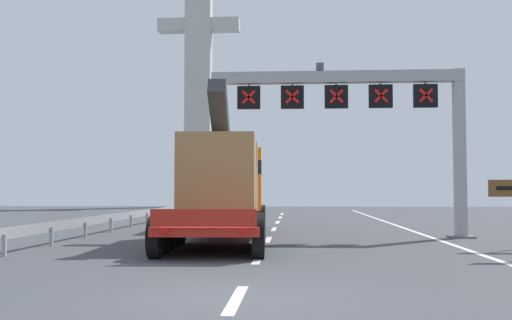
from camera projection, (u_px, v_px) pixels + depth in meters
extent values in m
plane|color=#424449|center=(231.00, 298.00, 9.81)|extent=(112.00, 112.00, 0.00)
cube|color=silver|center=(236.00, 300.00, 9.64)|extent=(0.20, 2.60, 0.01)
cube|color=silver|center=(258.00, 258.00, 15.46)|extent=(0.20, 2.60, 0.01)
cube|color=silver|center=(268.00, 240.00, 21.28)|extent=(0.20, 2.60, 0.01)
cube|color=silver|center=(274.00, 229.00, 27.10)|extent=(0.20, 2.60, 0.01)
cube|color=silver|center=(278.00, 222.00, 32.92)|extent=(0.20, 2.60, 0.01)
cube|color=silver|center=(280.00, 218.00, 38.74)|extent=(0.20, 2.60, 0.01)
cube|color=silver|center=(282.00, 214.00, 44.56)|extent=(0.20, 2.60, 0.01)
cube|color=silver|center=(437.00, 240.00, 21.36)|extent=(0.20, 63.00, 0.01)
cube|color=#9EA0A5|center=(460.00, 153.00, 22.45)|extent=(0.40, 0.40, 6.42)
cube|color=slate|center=(461.00, 237.00, 22.29)|extent=(0.90, 0.90, 0.08)
cube|color=#9EA0A5|center=(336.00, 77.00, 22.90)|extent=(9.68, 0.44, 0.44)
cube|color=#4C4C51|center=(320.00, 67.00, 22.97)|extent=(0.28, 0.40, 0.28)
cube|color=black|center=(425.00, 96.00, 22.64)|extent=(0.89, 0.24, 0.89)
cube|color=#9EA0A5|center=(425.00, 83.00, 22.67)|extent=(0.08, 0.08, 0.16)
cube|color=red|center=(426.00, 95.00, 22.51)|extent=(0.55, 0.02, 0.55)
cube|color=red|center=(426.00, 95.00, 22.51)|extent=(0.55, 0.02, 0.55)
cube|color=black|center=(381.00, 96.00, 22.75)|extent=(0.89, 0.24, 0.89)
cube|color=#9EA0A5|center=(380.00, 84.00, 22.78)|extent=(0.08, 0.08, 0.16)
cube|color=red|center=(381.00, 96.00, 22.62)|extent=(0.55, 0.02, 0.55)
cube|color=red|center=(381.00, 96.00, 22.62)|extent=(0.55, 0.02, 0.55)
cube|color=black|center=(336.00, 97.00, 22.86)|extent=(0.89, 0.24, 0.89)
cube|color=#9EA0A5|center=(336.00, 84.00, 22.89)|extent=(0.08, 0.08, 0.16)
cube|color=red|center=(336.00, 96.00, 22.74)|extent=(0.55, 0.02, 0.55)
cube|color=red|center=(336.00, 96.00, 22.74)|extent=(0.55, 0.02, 0.55)
cube|color=black|center=(292.00, 97.00, 22.98)|extent=(0.89, 0.24, 0.89)
cube|color=#9EA0A5|center=(292.00, 85.00, 23.00)|extent=(0.08, 0.08, 0.16)
cube|color=red|center=(292.00, 97.00, 22.85)|extent=(0.55, 0.02, 0.55)
cube|color=red|center=(292.00, 97.00, 22.85)|extent=(0.55, 0.02, 0.55)
cube|color=black|center=(249.00, 98.00, 23.09)|extent=(0.89, 0.24, 0.89)
cube|color=#9EA0A5|center=(249.00, 85.00, 23.11)|extent=(0.08, 0.08, 0.16)
cube|color=red|center=(249.00, 97.00, 22.96)|extent=(0.55, 0.02, 0.55)
cube|color=red|center=(249.00, 97.00, 22.96)|extent=(0.55, 0.02, 0.55)
cube|color=red|center=(221.00, 222.00, 19.98)|extent=(3.25, 10.51, 0.24)
cube|color=red|center=(203.00, 218.00, 14.73)|extent=(2.66, 0.20, 0.44)
cylinder|color=black|center=(155.00, 237.00, 15.51)|extent=(0.37, 1.11, 1.10)
cylinder|color=black|center=(258.00, 238.00, 15.45)|extent=(0.37, 1.11, 1.10)
cylinder|color=black|center=(163.00, 234.00, 16.56)|extent=(0.37, 1.11, 1.10)
cylinder|color=black|center=(259.00, 235.00, 16.50)|extent=(0.37, 1.11, 1.10)
cylinder|color=black|center=(169.00, 232.00, 17.60)|extent=(0.37, 1.11, 1.10)
cylinder|color=black|center=(260.00, 232.00, 17.55)|extent=(0.37, 1.11, 1.10)
cylinder|color=black|center=(175.00, 230.00, 18.65)|extent=(0.37, 1.11, 1.10)
cylinder|color=black|center=(260.00, 230.00, 18.59)|extent=(0.37, 1.11, 1.10)
cylinder|color=black|center=(180.00, 227.00, 19.70)|extent=(0.37, 1.11, 1.10)
cylinder|color=black|center=(261.00, 228.00, 19.64)|extent=(0.37, 1.11, 1.10)
cube|color=orange|center=(233.00, 183.00, 27.14)|extent=(2.71, 3.31, 3.10)
cube|color=black|center=(233.00, 168.00, 27.18)|extent=(2.74, 3.33, 0.60)
cylinder|color=black|center=(207.00, 216.00, 27.97)|extent=(0.39, 1.11, 1.10)
cylinder|color=black|center=(262.00, 217.00, 27.91)|extent=(0.39, 1.11, 1.10)
cylinder|color=black|center=(203.00, 218.00, 25.97)|extent=(0.39, 1.11, 1.10)
cylinder|color=black|center=(261.00, 219.00, 25.91)|extent=(0.39, 1.11, 1.10)
cube|color=#9E7A47|center=(222.00, 178.00, 20.46)|extent=(2.63, 5.82, 2.70)
cube|color=#2D2D33|center=(220.00, 119.00, 19.70)|extent=(0.69, 2.96, 2.29)
cube|color=red|center=(164.00, 230.00, 14.69)|extent=(0.20, 0.07, 0.12)
cube|color=red|center=(243.00, 230.00, 14.65)|extent=(0.20, 0.07, 0.12)
cube|color=#999EA3|center=(98.00, 220.00, 23.79)|extent=(0.04, 31.09, 0.32)
cube|color=#999EA3|center=(4.00, 245.00, 16.02)|extent=(0.10, 0.10, 0.60)
cube|color=#999EA3|center=(51.00, 236.00, 19.12)|extent=(0.10, 0.10, 0.60)
cube|color=#999EA3|center=(85.00, 230.00, 22.22)|extent=(0.10, 0.10, 0.60)
cube|color=#999EA3|center=(111.00, 225.00, 25.32)|extent=(0.10, 0.10, 0.60)
cube|color=#999EA3|center=(131.00, 221.00, 28.42)|extent=(0.10, 0.10, 0.60)
cube|color=#999EA3|center=(147.00, 218.00, 31.52)|extent=(0.10, 0.10, 0.60)
cube|color=#999EA3|center=(160.00, 216.00, 34.61)|extent=(0.10, 0.10, 0.60)
cube|color=#999EA3|center=(171.00, 214.00, 37.71)|extent=(0.10, 0.10, 0.60)
cube|color=#B7B7B2|center=(199.00, 60.00, 65.16)|extent=(2.80, 2.00, 32.26)
cube|color=#B7B7B2|center=(199.00, 26.00, 65.35)|extent=(9.00, 1.60, 1.40)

